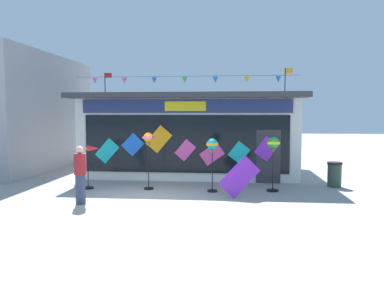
% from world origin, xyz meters
% --- Properties ---
extents(ground_plane, '(80.00, 80.00, 0.00)m').
position_xyz_m(ground_plane, '(0.00, 0.00, 0.00)').
color(ground_plane, '#9E9B99').
extents(kite_shop_building, '(9.08, 6.76, 4.61)m').
position_xyz_m(kite_shop_building, '(0.84, 6.14, 1.71)').
color(kite_shop_building, silver).
rests_on(kite_shop_building, ground_plane).
extents(wind_spinner_far_left, '(0.62, 0.37, 1.52)m').
position_xyz_m(wind_spinner_far_left, '(-2.22, 1.43, 1.02)').
color(wind_spinner_far_left, black).
rests_on(wind_spinner_far_left, ground_plane).
extents(wind_spinner_left, '(0.34, 0.34, 1.96)m').
position_xyz_m(wind_spinner_left, '(-0.25, 1.54, 1.56)').
color(wind_spinner_left, black).
rests_on(wind_spinner_left, ground_plane).
extents(wind_spinner_center_left, '(0.38, 0.38, 1.79)m').
position_xyz_m(wind_spinner_center_left, '(1.95, 1.32, 1.44)').
color(wind_spinner_center_left, black).
rests_on(wind_spinner_center_left, ground_plane).
extents(wind_spinner_center_right, '(0.40, 0.40, 1.83)m').
position_xyz_m(wind_spinner_center_right, '(3.97, 1.61, 1.44)').
color(wind_spinner_center_right, black).
rests_on(wind_spinner_center_right, ground_plane).
extents(person_near_camera, '(0.34, 0.34, 1.68)m').
position_xyz_m(person_near_camera, '(-1.75, -0.80, 0.86)').
color(person_near_camera, '#333D56').
rests_on(person_near_camera, ground_plane).
extents(trash_bin, '(0.52, 0.52, 0.89)m').
position_xyz_m(trash_bin, '(6.25, 2.65, 0.45)').
color(trash_bin, '#2D4238').
rests_on(trash_bin, ground_plane).
extents(display_kite_on_ground, '(1.31, 0.39, 1.31)m').
position_xyz_m(display_kite_on_ground, '(2.84, 0.52, 0.65)').
color(display_kite_on_ground, purple).
rests_on(display_kite_on_ground, ground_plane).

